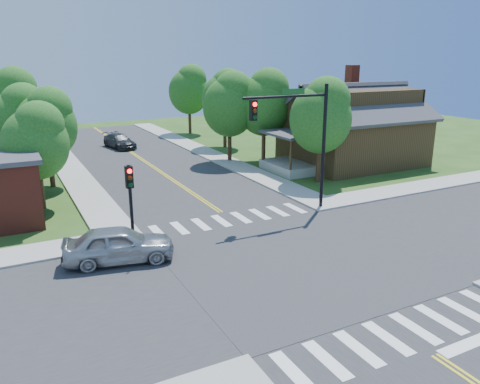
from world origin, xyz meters
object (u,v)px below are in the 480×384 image
signal_mast_ne (300,128)px  house_ne (353,124)px  car_dgrey (119,141)px  car_silver (119,245)px  signal_pole_nw (130,189)px

signal_mast_ne → house_ne: (11.19, 8.65, -1.52)m
house_ne → car_dgrey: bearing=134.8°
house_ne → car_dgrey: (-15.52, 15.65, -2.66)m
car_silver → car_dgrey: (6.34, 26.38, -0.13)m
signal_mast_ne → car_silver: size_ratio=1.44×
car_silver → car_dgrey: car_silver is taller
car_silver → car_dgrey: 27.13m
signal_mast_ne → signal_pole_nw: size_ratio=1.89×
signal_pole_nw → car_silver: size_ratio=0.76×
house_ne → car_dgrey: house_ne is taller
signal_pole_nw → car_dgrey: bearing=77.9°
signal_mast_ne → car_dgrey: bearing=100.1°
signal_pole_nw → house_ne: bearing=22.7°
car_silver → signal_mast_ne: bearing=-66.6°
car_silver → house_ne: bearing=-51.5°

